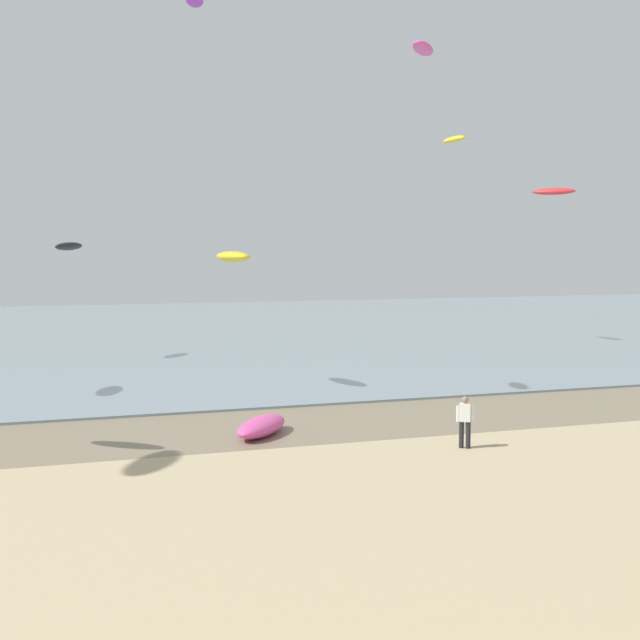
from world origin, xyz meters
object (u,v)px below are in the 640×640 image
at_px(kite_aloft_2, 69,246).
at_px(kite_aloft_3, 423,48).
at_px(kite_aloft_8, 454,139).
at_px(kite_aloft_9, 233,257).
at_px(grounded_kite, 262,426).
at_px(kite_aloft_10, 554,191).
at_px(person_nearest_camera, 465,420).

relative_size(kite_aloft_2, kite_aloft_3, 0.83).
relative_size(kite_aloft_8, kite_aloft_9, 0.79).
xyz_separation_m(grounded_kite, kite_aloft_3, (13.79, 16.15, 17.32)).
xyz_separation_m(kite_aloft_3, kite_aloft_10, (6.56, -3.15, -7.96)).
bearing_deg(kite_aloft_8, kite_aloft_3, -42.81).
relative_size(person_nearest_camera, grounded_kite, 0.53).
relative_size(kite_aloft_9, kite_aloft_10, 1.32).
distance_m(grounded_kite, kite_aloft_3, 27.40).
distance_m(person_nearest_camera, kite_aloft_2, 30.01).
bearing_deg(kite_aloft_3, kite_aloft_10, 99.46).
xyz_separation_m(grounded_kite, kite_aloft_2, (-5.07, 23.34, 6.33)).
bearing_deg(kite_aloft_8, kite_aloft_10, -0.38).
bearing_deg(kite_aloft_2, person_nearest_camera, 54.43).
relative_size(person_nearest_camera, kite_aloft_9, 0.54).
bearing_deg(kite_aloft_9, kite_aloft_2, -162.99).
bearing_deg(kite_aloft_9, grounded_kite, -16.87).
bearing_deg(person_nearest_camera, kite_aloft_9, 107.20).
xyz_separation_m(kite_aloft_8, kite_aloft_9, (-18.24, -13.47, -7.60)).
bearing_deg(kite_aloft_9, person_nearest_camera, 8.30).
height_order(kite_aloft_8, kite_aloft_10, kite_aloft_8).
xyz_separation_m(grounded_kite, kite_aloft_8, (19.64, 23.49, 13.42)).
relative_size(kite_aloft_8, kite_aloft_10, 1.05).
distance_m(kite_aloft_9, kite_aloft_10, 19.50).
bearing_deg(grounded_kite, kite_aloft_8, -1.90).
bearing_deg(kite_aloft_9, kite_aloft_10, 90.03).
height_order(grounded_kite, kite_aloft_8, kite_aloft_8).
height_order(kite_aloft_2, kite_aloft_9, kite_aloft_2).
distance_m(person_nearest_camera, kite_aloft_10, 24.10).
height_order(grounded_kite, kite_aloft_9, kite_aloft_9).
xyz_separation_m(grounded_kite, kite_aloft_10, (20.35, 13.00, 9.37)).
distance_m(kite_aloft_2, kite_aloft_9, 14.82).
xyz_separation_m(person_nearest_camera, kite_aloft_10, (14.59, 17.06, 8.77)).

